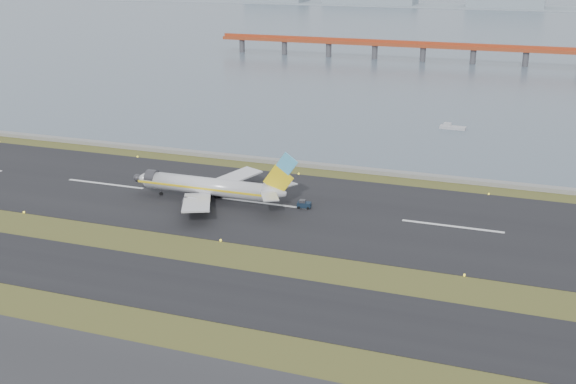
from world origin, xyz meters
name	(u,v)px	position (x,y,z in m)	size (l,w,h in m)	color
ground	(203,257)	(0.00, 0.00, 0.00)	(1000.00, 1000.00, 0.00)	#344117
taxiway_strip	(170,284)	(0.00, -12.00, 0.05)	(1000.00, 18.00, 0.10)	black
runway_strip	(265,204)	(0.00, 30.00, 0.05)	(1000.00, 45.00, 0.10)	black
seawall	(308,165)	(0.00, 60.00, 0.50)	(1000.00, 2.50, 1.00)	gray
bay_water	(476,23)	(0.00, 460.00, 0.00)	(1400.00, 800.00, 1.30)	#4C5C6D
red_pier	(474,48)	(20.00, 250.00, 7.28)	(260.00, 5.00, 10.20)	#A83E1C
far_shoreline	(510,1)	(13.62, 620.00, 6.07)	(1400.00, 80.00, 60.50)	#87959F
airliner	(211,187)	(-11.27, 27.24, 3.46)	(38.52, 32.89, 12.80)	silver
pushback_tug	(304,204)	(8.85, 30.19, 0.89)	(3.07, 2.06, 1.84)	#122031
workboat_near	(452,127)	(28.71, 112.77, 0.60)	(7.94, 3.00, 1.89)	#B6B5BA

